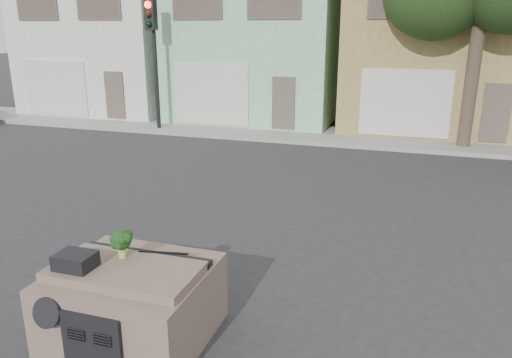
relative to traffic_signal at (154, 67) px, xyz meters
The scene contains 11 objects.
ground_plane 11.79m from the traffic_signal, 55.62° to the right, with size 120.00×120.00×0.00m, color #303033.
sidewalk 7.03m from the traffic_signal, ahead, with size 40.00×3.00×0.15m, color gray.
townhouse_white 6.84m from the traffic_signal, 131.99° to the left, with size 7.20×8.20×7.55m, color silver.
townhouse_mint 5.96m from the traffic_signal, 59.04° to the left, with size 7.20×8.20×7.55m, color #91CEA3.
townhouse_tan 11.69m from the traffic_signal, 25.46° to the left, with size 7.20×8.20×7.55m, color #9E854D.
traffic_signal is the anchor object (origin of this frame).
tree_near 11.63m from the traffic_signal, ahead, with size 4.40×4.00×8.50m, color #203816.
car_dashboard 14.23m from the traffic_signal, 62.53° to the right, with size 2.00×1.80×1.12m, color #755E52.
instrument_hump 14.21m from the traffic_signal, 65.26° to the right, with size 0.48×0.38×0.20m, color black.
wiper_arm 13.96m from the traffic_signal, 60.78° to the right, with size 0.70×0.03×0.02m, color black.
broccoli 13.97m from the traffic_signal, 63.00° to the right, with size 0.33×0.33×0.40m, color black.
Camera 1 is at (3.40, -8.13, 4.09)m, focal length 35.00 mm.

